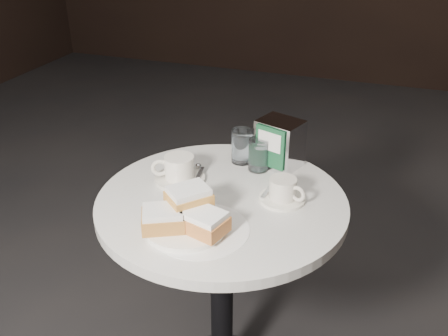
% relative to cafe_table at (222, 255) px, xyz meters
% --- Properties ---
extents(cafe_table, '(0.70, 0.70, 0.74)m').
position_rel_cafe_table_xyz_m(cafe_table, '(0.00, 0.00, 0.00)').
color(cafe_table, black).
rests_on(cafe_table, ground).
extents(sugar_spill, '(0.30, 0.30, 0.00)m').
position_rel_cafe_table_xyz_m(sugar_spill, '(-0.00, -0.16, 0.20)').
color(sugar_spill, white).
rests_on(sugar_spill, cafe_table).
extents(beignet_plate, '(0.24, 0.24, 0.10)m').
position_rel_cafe_table_xyz_m(beignet_plate, '(-0.03, -0.17, 0.24)').
color(beignet_plate, white).
rests_on(beignet_plate, cafe_table).
extents(coffee_cup_left, '(0.20, 0.20, 0.08)m').
position_rel_cafe_table_xyz_m(coffee_cup_left, '(-0.15, 0.05, 0.23)').
color(coffee_cup_left, silver).
rests_on(coffee_cup_left, cafe_table).
extents(coffee_cup_right, '(0.17, 0.17, 0.07)m').
position_rel_cafe_table_xyz_m(coffee_cup_right, '(0.16, 0.05, 0.23)').
color(coffee_cup_right, white).
rests_on(coffee_cup_right, cafe_table).
extents(water_glass_left, '(0.09, 0.09, 0.11)m').
position_rel_cafe_table_xyz_m(water_glass_left, '(-0.01, 0.23, 0.25)').
color(water_glass_left, white).
rests_on(water_glass_left, cafe_table).
extents(water_glass_right, '(0.06, 0.06, 0.10)m').
position_rel_cafe_table_xyz_m(water_glass_right, '(0.05, 0.20, 0.25)').
color(water_glass_right, white).
rests_on(water_glass_right, cafe_table).
extents(napkin_dispenser, '(0.15, 0.14, 0.15)m').
position_rel_cafe_table_xyz_m(napkin_dispenser, '(0.10, 0.25, 0.27)').
color(napkin_dispenser, silver).
rests_on(napkin_dispenser, cafe_table).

